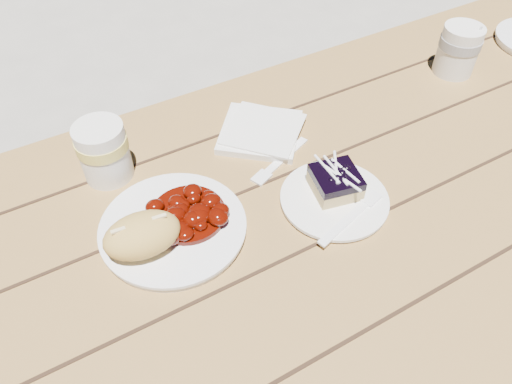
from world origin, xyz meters
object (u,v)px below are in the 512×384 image
blueberry_cake (336,182)px  second_cup (104,152)px  dessert_plate (334,200)px  coffee_cup (458,50)px  picnic_table (374,223)px  bread_roll (142,235)px  main_plate (173,228)px

blueberry_cake → second_cup: second_cup is taller
dessert_plate → blueberry_cake: blueberry_cake is taller
coffee_cup → second_cup: size_ratio=1.00×
blueberry_cake → coffee_cup: (0.46, 0.18, 0.02)m
dessert_plate → blueberry_cake: (0.01, 0.01, 0.03)m
dessert_plate → coffee_cup: coffee_cup is taller
dessert_plate → second_cup: bearing=140.6°
picnic_table → bread_roll: size_ratio=16.63×
blueberry_cake → second_cup: bearing=155.3°
bread_roll → second_cup: bearing=87.9°
picnic_table → coffee_cup: (0.33, 0.18, 0.22)m
dessert_plate → bread_roll: bearing=170.0°
picnic_table → blueberry_cake: size_ratio=21.99×
bread_roll → blueberry_cake: bearing=-7.2°
bread_roll → coffee_cup: bearing=9.9°
picnic_table → second_cup: second_cup is taller
main_plate → bread_roll: bread_roll is taller
bread_roll → main_plate: bearing=20.0°
picnic_table → coffee_cup: coffee_cup is taller
main_plate → blueberry_cake: blueberry_cake is taller
main_plate → second_cup: size_ratio=2.14×
main_plate → picnic_table: bearing=-8.2°
blueberry_cake → second_cup: size_ratio=0.83×
bread_roll → coffee_cup: (0.80, 0.14, 0.01)m
coffee_cup → second_cup: 0.79m
blueberry_cake → coffee_cup: bearing=33.6°
main_plate → coffee_cup: bearing=9.1°
main_plate → second_cup: bearing=104.6°
dessert_plate → coffee_cup: (0.47, 0.20, 0.05)m
main_plate → blueberry_cake: size_ratio=2.58×
main_plate → coffee_cup: size_ratio=2.14×
picnic_table → dessert_plate: size_ratio=10.99×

